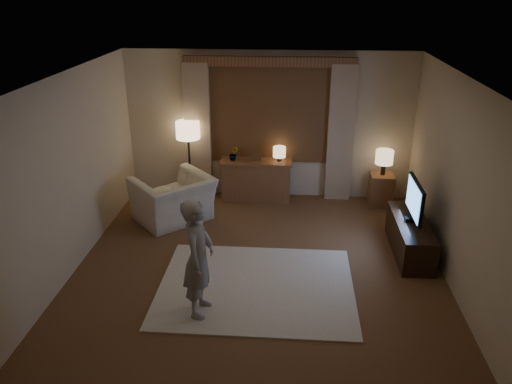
# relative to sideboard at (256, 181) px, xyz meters

# --- Properties ---
(room) EXTENTS (5.04, 5.54, 2.64)m
(room) POSITION_rel_sideboard_xyz_m (0.20, -2.00, 0.98)
(room) COLOR brown
(room) RESTS_ON ground
(rug) EXTENTS (2.50, 2.00, 0.02)m
(rug) POSITION_rel_sideboard_xyz_m (0.21, -2.80, -0.34)
(rug) COLOR #EEE6C8
(rug) RESTS_ON floor
(sideboard) EXTENTS (1.20, 0.40, 0.70)m
(sideboard) POSITION_rel_sideboard_xyz_m (0.00, 0.00, 0.00)
(sideboard) COLOR brown
(sideboard) RESTS_ON floor
(picture_frame) EXTENTS (0.16, 0.02, 0.20)m
(picture_frame) POSITION_rel_sideboard_xyz_m (-0.00, 0.00, 0.45)
(picture_frame) COLOR brown
(picture_frame) RESTS_ON sideboard
(plant) EXTENTS (0.17, 0.13, 0.30)m
(plant) POSITION_rel_sideboard_xyz_m (-0.40, 0.00, 0.50)
(plant) COLOR #999999
(plant) RESTS_ON sideboard
(table_lamp_sideboard) EXTENTS (0.22, 0.22, 0.30)m
(table_lamp_sideboard) POSITION_rel_sideboard_xyz_m (0.40, 0.00, 0.55)
(table_lamp_sideboard) COLOR black
(table_lamp_sideboard) RESTS_ON sideboard
(floor_lamp) EXTENTS (0.41, 0.41, 1.42)m
(floor_lamp) POSITION_rel_sideboard_xyz_m (-1.19, 0.00, 0.84)
(floor_lamp) COLOR black
(floor_lamp) RESTS_ON floor
(armchair) EXTENTS (1.52, 1.52, 0.75)m
(armchair) POSITION_rel_sideboard_xyz_m (-1.28, -0.95, 0.02)
(armchair) COLOR beige
(armchair) RESTS_ON floor
(side_table) EXTENTS (0.40, 0.40, 0.56)m
(side_table) POSITION_rel_sideboard_xyz_m (2.20, -0.05, -0.07)
(side_table) COLOR brown
(side_table) RESTS_ON floor
(table_lamp_side) EXTENTS (0.30, 0.30, 0.44)m
(table_lamp_side) POSITION_rel_sideboard_xyz_m (2.20, -0.05, 0.52)
(table_lamp_side) COLOR black
(table_lamp_side) RESTS_ON side_table
(tv_stand) EXTENTS (0.45, 1.40, 0.50)m
(tv_stand) POSITION_rel_sideboard_xyz_m (2.35, -1.74, -0.10)
(tv_stand) COLOR black
(tv_stand) RESTS_ON floor
(tv) EXTENTS (0.20, 0.84, 0.60)m
(tv) POSITION_rel_sideboard_xyz_m (2.35, -1.74, 0.48)
(tv) COLOR black
(tv) RESTS_ON tv_stand
(person) EXTENTS (0.39, 0.56, 1.45)m
(person) POSITION_rel_sideboard_xyz_m (-0.41, -3.38, 0.40)
(person) COLOR gray
(person) RESTS_ON rug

